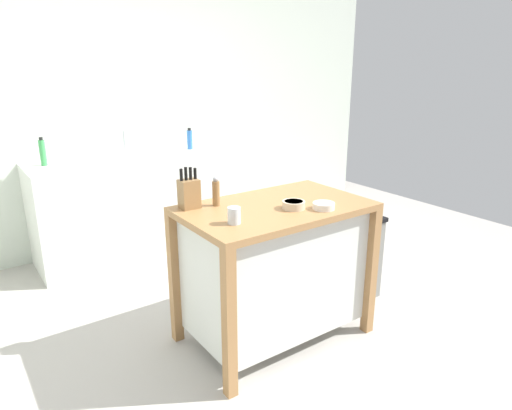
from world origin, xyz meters
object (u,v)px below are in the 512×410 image
at_px(bottle_dish_soap, 190,139).
at_px(bottle_hand_soap, 43,152).
at_px(pepper_grinder, 216,192).
at_px(knife_block, 189,193).
at_px(bowl_ceramic_small, 294,205).
at_px(trash_bin, 354,257).
at_px(bowl_stoneware_deep, 324,206).
at_px(drinking_cup, 234,215).
at_px(sink_faucet, 125,143).
at_px(kitchen_island, 275,265).

bearing_deg(bottle_dish_soap, bottle_hand_soap, 178.95).
bearing_deg(pepper_grinder, knife_block, 162.70).
relative_size(bowl_ceramic_small, pepper_grinder, 0.76).
bearing_deg(bottle_dish_soap, pepper_grinder, -112.53).
bearing_deg(knife_block, trash_bin, -8.10).
bearing_deg(bottle_hand_soap, bowl_stoneware_deep, -63.09).
xyz_separation_m(drinking_cup, sink_faucet, (0.17, 2.09, 0.08)).
bearing_deg(bottle_hand_soap, trash_bin, -47.34).
relative_size(kitchen_island, bottle_dish_soap, 5.49).
relative_size(drinking_cup, bottle_dish_soap, 0.44).
xyz_separation_m(bowl_ceramic_small, sink_faucet, (-0.25, 2.07, 0.10)).
bearing_deg(bowl_stoneware_deep, bowl_ceramic_small, 142.39).
distance_m(kitchen_island, bottle_dish_soap, 2.00).
bearing_deg(bottle_dish_soap, sink_faucet, 174.07).
bearing_deg(pepper_grinder, drinking_cup, -104.42).
bearing_deg(bowl_ceramic_small, drinking_cup, -177.83).
height_order(knife_block, sink_faucet, knife_block).
bearing_deg(knife_block, bottle_dish_soap, 62.55).
xyz_separation_m(bottle_hand_soap, bottle_dish_soap, (1.31, -0.02, -0.01)).
bearing_deg(knife_block, bowl_stoneware_deep, -36.71).
distance_m(knife_block, bowl_ceramic_small, 0.61).
xyz_separation_m(bowl_ceramic_small, drinking_cup, (-0.42, -0.02, 0.02)).
xyz_separation_m(knife_block, sink_faucet, (0.24, 1.71, 0.03)).
relative_size(drinking_cup, trash_bin, 0.14).
height_order(knife_block, bottle_dish_soap, knife_block).
height_order(kitchen_island, sink_faucet, sink_faucet).
xyz_separation_m(knife_block, bottle_dish_soap, (0.86, 1.65, 0.01)).
bearing_deg(trash_bin, bowl_ceramic_small, -166.31).
xyz_separation_m(pepper_grinder, bottle_hand_soap, (-0.61, 1.72, 0.04)).
relative_size(drinking_cup, pepper_grinder, 0.51).
distance_m(drinking_cup, pepper_grinder, 0.34).
height_order(kitchen_island, bottle_hand_soap, bottle_hand_soap).
distance_m(bowl_ceramic_small, trash_bin, 0.98).
bearing_deg(trash_bin, knife_block, 171.90).
distance_m(bowl_ceramic_small, bottle_hand_soap, 2.24).
bearing_deg(pepper_grinder, kitchen_island, -34.57).
bearing_deg(drinking_cup, bottle_dish_soap, 68.74).
distance_m(drinking_cup, bottle_dish_soap, 2.17).
bearing_deg(bowl_stoneware_deep, kitchen_island, 129.98).
bearing_deg(trash_bin, drinking_cup, -170.35).
bearing_deg(sink_faucet, bowl_stoneware_deep, -79.89).
height_order(kitchen_island, bottle_dish_soap, bottle_dish_soap).
xyz_separation_m(bowl_ceramic_small, bowl_stoneware_deep, (0.14, -0.11, -0.00)).
relative_size(knife_block, bottle_dish_soap, 1.20).
bearing_deg(bottle_dish_soap, knife_block, -117.45).
distance_m(bowl_ceramic_small, bottle_dish_soap, 2.04).
bearing_deg(bottle_dish_soap, bowl_stoneware_deep, -96.17).
relative_size(knife_block, drinking_cup, 2.74).
relative_size(kitchen_island, drinking_cup, 12.52).
height_order(drinking_cup, sink_faucet, sink_faucet).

